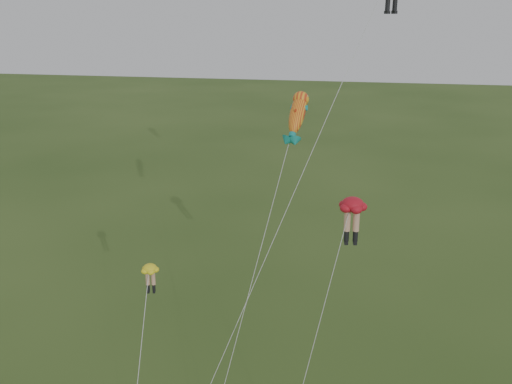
# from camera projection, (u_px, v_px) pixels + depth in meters

# --- Properties ---
(legs_kite_red_mid) EXTENTS (3.65, 4.69, 13.01)m
(legs_kite_red_mid) POSITION_uv_depth(u_px,v_px,m) (351.00, 211.00, 28.29)
(legs_kite_red_mid) COLOR #B0121F
(legs_kite_red_mid) RESTS_ON ground
(legs_kite_yellow) EXTENTS (1.17, 5.44, 9.10)m
(legs_kite_yellow) POSITION_uv_depth(u_px,v_px,m) (149.00, 279.00, 29.92)
(legs_kite_yellow) COLOR yellow
(legs_kite_yellow) RESTS_ON ground
(fish_kite) EXTENTS (4.44, 6.44, 17.93)m
(fish_kite) POSITION_uv_depth(u_px,v_px,m) (297.00, 115.00, 29.95)
(fish_kite) COLOR #F3A71E
(fish_kite) RESTS_ON ground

